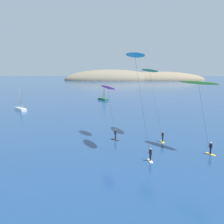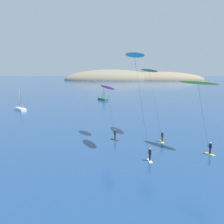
# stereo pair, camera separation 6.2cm
# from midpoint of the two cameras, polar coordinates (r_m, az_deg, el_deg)

# --- Properties ---
(headland_island) EXTENTS (113.35, 34.07, 16.93)m
(headland_island) POSITION_cam_midpoint_polar(r_m,az_deg,el_deg) (227.60, 3.64, 6.48)
(headland_island) COLOR #84755B
(headland_island) RESTS_ON ground
(sailboat_near) EXTENTS (4.44, 5.27, 5.70)m
(sailboat_near) POSITION_cam_midpoint_polar(r_m,az_deg,el_deg) (77.68, -18.00, 0.78)
(sailboat_near) COLOR white
(sailboat_near) RESTS_ON ground
(sailboat_far) EXTENTS (3.93, 5.56, 5.70)m
(sailboat_far) POSITION_cam_midpoint_polar(r_m,az_deg,el_deg) (96.02, -1.78, 2.82)
(sailboat_far) COLOR #23664C
(sailboat_far) RESTS_ON ground
(kitesurfer_cyan) EXTENTS (3.58, 8.04, 13.51)m
(kitesurfer_cyan) POSITION_cam_midpoint_polar(r_m,az_deg,el_deg) (37.61, 5.00, 9.99)
(kitesurfer_cyan) COLOR silver
(kitesurfer_cyan) RESTS_ON ground
(kitesurfer_magenta) EXTENTS (3.53, 5.48, 8.62)m
(kitesurfer_magenta) POSITION_cam_midpoint_polar(r_m,az_deg,el_deg) (45.84, -0.62, 4.18)
(kitesurfer_magenta) COLOR #2D2D33
(kitesurfer_magenta) RESTS_ON ground
(kitesurfer_green) EXTENTS (3.38, 9.06, 11.26)m
(kitesurfer_green) POSITION_cam_midpoint_polar(r_m,az_deg,el_deg) (47.36, 7.88, 7.55)
(kitesurfer_green) COLOR yellow
(kitesurfer_green) RESTS_ON ground
(kitesurfer_lime) EXTENTS (4.89, 5.92, 9.76)m
(kitesurfer_lime) POSITION_cam_midpoint_polar(r_m,az_deg,el_deg) (39.67, 17.42, 4.80)
(kitesurfer_lime) COLOR yellow
(kitesurfer_lime) RESTS_ON ground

